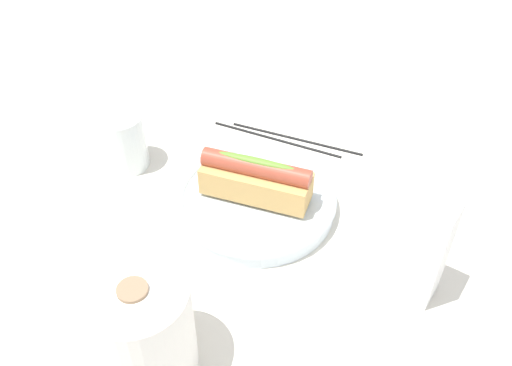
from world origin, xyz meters
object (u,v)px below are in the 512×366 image
Objects in this scene: serving_bowl at (256,200)px; hotdog_front at (256,179)px; napkin_box at (400,239)px; chopstick_near at (276,139)px; chopstick_far at (296,138)px; paper_towel_roll at (142,329)px; water_glass at (123,142)px.

serving_bowl is 0.04m from hotdog_front.
napkin_box is 0.68× the size of chopstick_near.
hotdog_front is 0.18m from chopstick_far.
paper_towel_roll reaches higher than chopstick_near.
serving_bowl is at bearing -96.94° from paper_towel_roll.
serving_bowl is at bearing 89.20° from chopstick_far.
serving_bowl is at bearing 63.43° from hotdog_front.
napkin_box reaches higher than hotdog_front.
water_glass reaches higher than chopstick_near.
water_glass is 0.43m from napkin_box.
water_glass is 0.24m from chopstick_near.
chopstick_far is (-0.04, -0.44, -0.06)m from paper_towel_roll.
serving_bowl is 1.02× the size of chopstick_far.
paper_towel_roll reaches higher than chopstick_far.
napkin_box reaches higher than serving_bowl.
napkin_box is (-0.23, -0.20, 0.01)m from paper_towel_roll.
paper_towel_roll is (0.03, 0.27, 0.05)m from serving_bowl.
water_glass is (0.22, -0.03, 0.03)m from serving_bowl.
napkin_box is (-0.20, 0.06, 0.06)m from serving_bowl.
water_glass reaches higher than chopstick_far.
chopstick_near is 1.00× the size of chopstick_far.
paper_towel_roll is 0.43m from chopstick_near.
chopstick_near is (-0.01, -0.43, -0.06)m from paper_towel_roll.
water_glass is 0.60× the size of napkin_box.
chopstick_near is at bearing 24.36° from chopstick_far.
paper_towel_roll is at bearing 122.40° from water_glass.
napkin_box is at bearing 131.70° from chopstick_far.
water_glass is at bearing -57.60° from paper_towel_roll.
paper_towel_roll is 0.61× the size of chopstick_near.
paper_towel_roll reaches higher than serving_bowl.
serving_bowl is 1.68× the size of paper_towel_roll.
water_glass is at bearing 38.52° from chopstick_near.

